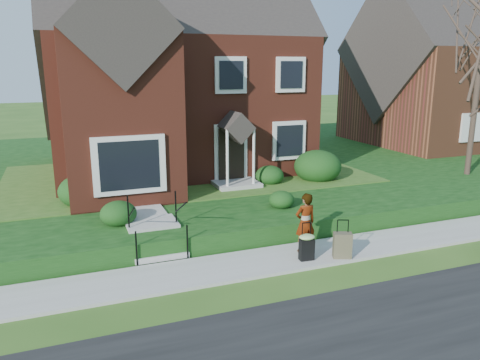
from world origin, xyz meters
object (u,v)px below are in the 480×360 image
front_steps (155,234)px  suitcase_olive (342,245)px  woman (305,223)px  suitcase_black (307,246)px

front_steps → suitcase_olive: 5.02m
front_steps → woman: size_ratio=1.25×
front_steps → suitcase_olive: front_steps is taller
front_steps → suitcase_black: bearing=-32.4°
woman → suitcase_olive: 1.12m
front_steps → suitcase_olive: size_ratio=1.99×
front_steps → woman: 4.08m
suitcase_black → suitcase_olive: size_ratio=0.98×
front_steps → suitcase_black: 4.11m
front_steps → woman: (3.70, -1.68, 0.41)m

